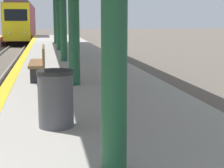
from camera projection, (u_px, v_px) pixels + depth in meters
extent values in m
cube|color=black|center=(23.00, 39.00, 44.30)|extent=(2.21, 17.04, 0.55)
cube|color=maroon|center=(22.00, 21.00, 43.95)|extent=(2.60, 18.93, 3.61)
cube|color=yellow|center=(16.00, 22.00, 34.84)|extent=(2.55, 0.16, 3.54)
cube|color=black|center=(16.00, 15.00, 34.67)|extent=(2.08, 0.06, 1.08)
cube|color=#59595E|center=(21.00, 5.00, 43.62)|extent=(2.21, 17.98, 0.24)
sphere|color=white|center=(9.00, 33.00, 34.83)|extent=(0.18, 0.18, 0.18)
sphere|color=white|center=(24.00, 33.00, 35.08)|extent=(0.18, 0.18, 0.18)
cylinder|color=#1E5133|center=(74.00, 8.00, 9.39)|extent=(0.28, 0.28, 3.91)
cylinder|color=#1E5133|center=(63.00, 12.00, 14.90)|extent=(0.28, 0.28, 3.91)
cylinder|color=#1E5133|center=(58.00, 14.00, 20.41)|extent=(0.28, 0.28, 3.91)
cylinder|color=#1E5133|center=(55.00, 15.00, 25.92)|extent=(0.28, 0.28, 3.91)
cylinder|color=#4C4C51|center=(56.00, 101.00, 5.88)|extent=(0.55, 0.55, 0.84)
cylinder|color=#262626|center=(55.00, 72.00, 5.80)|extent=(0.58, 0.58, 0.06)
cube|color=brown|center=(37.00, 63.00, 10.63)|extent=(0.44, 1.89, 0.08)
cube|color=brown|center=(44.00, 54.00, 10.62)|extent=(0.06, 1.89, 0.44)
cube|color=#262628|center=(37.00, 76.00, 9.94)|extent=(0.35, 0.08, 0.40)
cube|color=#262628|center=(38.00, 68.00, 11.40)|extent=(0.35, 0.08, 0.40)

